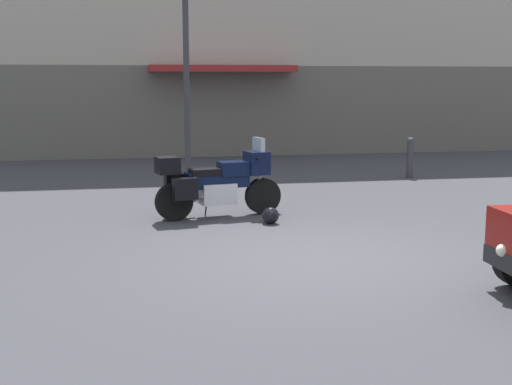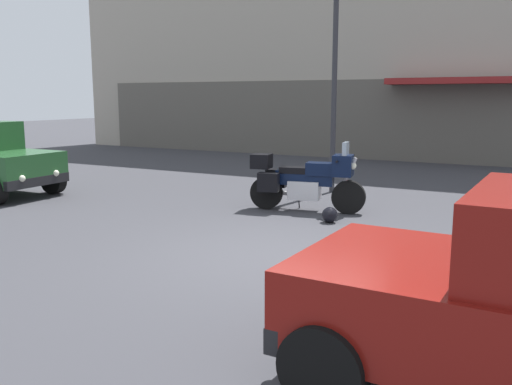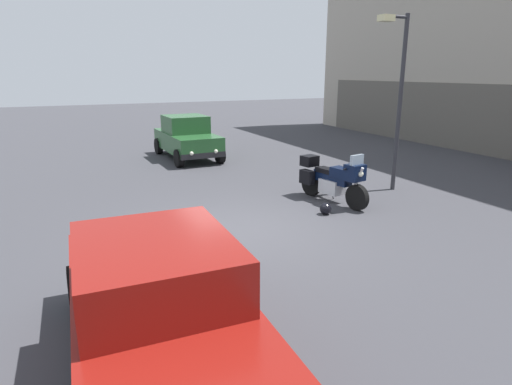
% 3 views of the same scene
% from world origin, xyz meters
% --- Properties ---
extents(ground_plane, '(80.00, 80.00, 0.00)m').
position_xyz_m(ground_plane, '(0.00, 0.00, 0.00)').
color(ground_plane, '#38383D').
extents(motorcycle, '(2.25, 0.97, 1.36)m').
position_xyz_m(motorcycle, '(-0.97, 3.02, 0.62)').
color(motorcycle, black).
rests_on(motorcycle, ground).
extents(helmet, '(0.28, 0.28, 0.28)m').
position_xyz_m(helmet, '(-0.18, 2.31, 0.14)').
color(helmet, black).
rests_on(helmet, ground).
extents(car_hatchback_near, '(3.91, 1.87, 1.64)m').
position_xyz_m(car_hatchback_near, '(-8.30, 1.30, 0.81)').
color(car_hatchback_near, '#235128').
rests_on(car_hatchback_near, ground).
extents(car_sedan_far, '(4.62, 2.04, 1.56)m').
position_xyz_m(car_sedan_far, '(3.69, -2.49, 0.78)').
color(car_sedan_far, maroon).
rests_on(car_sedan_far, ground).
extents(streetlamp_curbside, '(0.28, 0.94, 4.73)m').
position_xyz_m(streetlamp_curbside, '(-1.27, 5.19, 2.88)').
color(streetlamp_curbside, '#2D2D33').
rests_on(streetlamp_curbside, ground).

